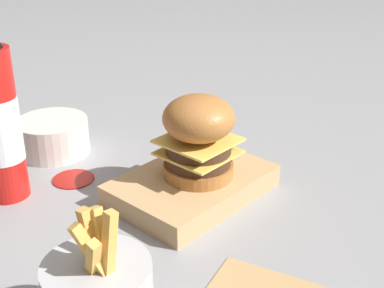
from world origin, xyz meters
TOP-DOWN VIEW (x-y plane):
  - ground_plane at (0.00, 0.00)m, footprint 6.00×6.00m
  - serving_board at (-0.01, 0.02)m, footprint 0.22×0.15m
  - burger at (0.00, 0.02)m, footprint 0.10×0.10m
  - side_bowl at (-0.06, 0.29)m, footprint 0.12×0.12m
  - spoon at (0.15, 0.14)m, footprint 0.15×0.06m
  - ketchup_puddle at (-0.09, 0.19)m, footprint 0.06×0.06m

SIDE VIEW (x-z plane):
  - ground_plane at x=0.00m, z-range 0.00..0.00m
  - ketchup_puddle at x=-0.09m, z-range 0.00..0.00m
  - spoon at x=0.15m, z-range 0.00..0.01m
  - serving_board at x=-0.01m, z-range 0.00..0.03m
  - side_bowl at x=-0.06m, z-range 0.00..0.06m
  - burger at x=0.00m, z-range 0.03..0.15m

